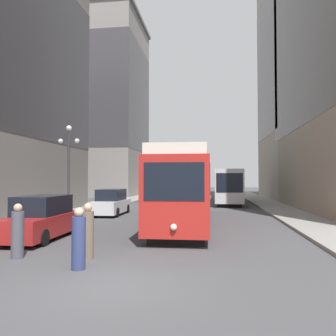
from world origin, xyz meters
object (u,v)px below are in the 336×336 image
parked_car_left_near (111,203)px  pedestrian_crossing_far (79,241)px  parked_car_left_mid (42,219)px  streetcar (187,187)px  pedestrian_on_sidewalk (88,233)px  transit_bus (228,185)px  lamp_post_left_near (69,157)px  pedestrian_crossing_near (18,233)px

parked_car_left_near → pedestrian_crossing_far: size_ratio=2.67×
parked_car_left_near → parked_car_left_mid: (-0.00, -9.71, 0.00)m
streetcar → parked_car_left_mid: (-5.72, -5.84, -1.26)m
streetcar → pedestrian_on_sidewalk: streetcar is taller
transit_bus → pedestrian_crossing_far: 27.48m
parked_car_left_mid → pedestrian_on_sidewalk: 4.61m
lamp_post_left_near → transit_bus: bearing=55.8°
streetcar → transit_bus: (3.04, 16.64, -0.15)m
parked_car_left_mid → pedestrian_crossing_far: size_ratio=2.83×
pedestrian_crossing_far → lamp_post_left_near: 12.90m
pedestrian_crossing_far → lamp_post_left_near: lamp_post_left_near is taller
parked_car_left_near → lamp_post_left_near: bearing=-123.9°
transit_bus → parked_car_left_near: (-8.76, -12.78, -1.10)m
parked_car_left_mid → pedestrian_crossing_near: size_ratio=2.80×
parked_car_left_near → lamp_post_left_near: (-1.90, -2.88, 3.10)m
transit_bus → pedestrian_crossing_near: 27.07m
streetcar → pedestrian_crossing_near: size_ratio=8.45×
transit_bus → lamp_post_left_near: lamp_post_left_near is taller
parked_car_left_near → pedestrian_on_sidewalk: bearing=-76.3°
streetcar → pedestrian_crossing_far: size_ratio=8.52×
lamp_post_left_near → parked_car_left_mid: bearing=-74.4°
parked_car_left_near → pedestrian_on_sidewalk: parked_car_left_near is taller
pedestrian_on_sidewalk → lamp_post_left_near: size_ratio=0.30×
parked_car_left_near → pedestrian_crossing_far: 14.60m
parked_car_left_near → pedestrian_crossing_near: bearing=-86.1°
parked_car_left_mid → pedestrian_crossing_near: bearing=-75.1°
lamp_post_left_near → pedestrian_crossing_far: bearing=-64.4°
pedestrian_crossing_far → pedestrian_crossing_near: bearing=54.0°
transit_bus → pedestrian_on_sidewalk: transit_bus is taller
pedestrian_on_sidewalk → transit_bus: bearing=-53.7°
transit_bus → pedestrian_on_sidewalk: 26.31m
parked_car_left_mid → pedestrian_on_sidewalk: size_ratio=2.77×
streetcar → lamp_post_left_near: size_ratio=2.54×
transit_bus → parked_car_left_mid: transit_bus is taller
streetcar → parked_car_left_near: 7.02m
streetcar → pedestrian_crossing_near: (-4.70, -9.27, -1.29)m
pedestrian_crossing_far → parked_car_left_near: bearing=0.5°
parked_car_left_mid → transit_bus: bearing=67.1°
transit_bus → parked_car_left_near: bearing=-123.0°
transit_bus → parked_car_left_mid: size_ratio=2.53×
pedestrian_crossing_near → lamp_post_left_near: size_ratio=0.30×
pedestrian_crossing_near → lamp_post_left_near: lamp_post_left_near is taller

